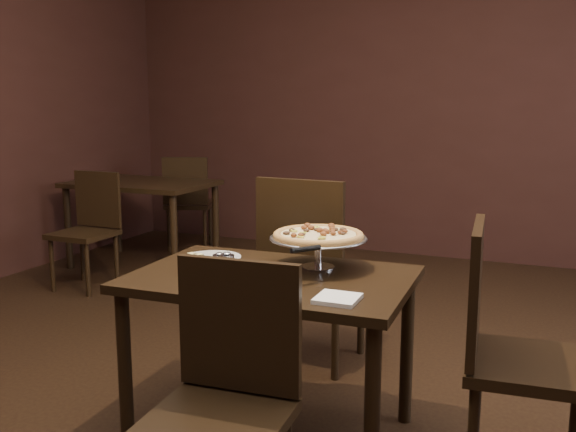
% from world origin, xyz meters
% --- Properties ---
extents(room, '(6.04, 7.04, 2.84)m').
position_xyz_m(room, '(0.06, 0.03, 1.40)').
color(room, black).
rests_on(room, ground).
extents(dining_table, '(1.12, 0.77, 0.68)m').
position_xyz_m(dining_table, '(-0.05, 0.09, 0.59)').
color(dining_table, black).
rests_on(dining_table, ground).
extents(background_table, '(1.14, 0.76, 0.71)m').
position_xyz_m(background_table, '(-2.20, 2.22, 0.62)').
color(background_table, black).
rests_on(background_table, ground).
extents(pizza_stand, '(0.40, 0.40, 0.17)m').
position_xyz_m(pizza_stand, '(0.08, 0.27, 0.82)').
color(pizza_stand, silver).
rests_on(pizza_stand, dining_table).
extents(parmesan_shaker, '(0.05, 0.05, 0.09)m').
position_xyz_m(parmesan_shaker, '(-0.24, 0.01, 0.73)').
color(parmesan_shaker, beige).
rests_on(parmesan_shaker, dining_table).
extents(pepper_flake_shaker, '(0.06, 0.06, 0.10)m').
position_xyz_m(pepper_flake_shaker, '(-0.19, -0.01, 0.73)').
color(pepper_flake_shaker, maroon).
rests_on(pepper_flake_shaker, dining_table).
extents(packet_caddy, '(0.09, 0.09, 0.07)m').
position_xyz_m(packet_caddy, '(-0.35, 0.02, 0.71)').
color(packet_caddy, black).
rests_on(packet_caddy, dining_table).
extents(napkin_stack, '(0.15, 0.15, 0.02)m').
position_xyz_m(napkin_stack, '(0.30, -0.12, 0.69)').
color(napkin_stack, white).
rests_on(napkin_stack, dining_table).
extents(plate_left, '(0.25, 0.25, 0.01)m').
position_xyz_m(plate_left, '(-0.39, 0.22, 0.69)').
color(plate_left, silver).
rests_on(plate_left, dining_table).
extents(plate_near, '(0.24, 0.24, 0.01)m').
position_xyz_m(plate_near, '(0.05, -0.19, 0.69)').
color(plate_near, silver).
rests_on(plate_near, dining_table).
extents(serving_spatula, '(0.17, 0.17, 0.02)m').
position_xyz_m(serving_spatula, '(0.12, 0.03, 0.81)').
color(serving_spatula, silver).
rests_on(serving_spatula, pizza_stand).
extents(chair_far, '(0.49, 0.49, 0.99)m').
position_xyz_m(chair_far, '(-0.16, 0.82, 0.54)').
color(chair_far, black).
rests_on(chair_far, ground).
extents(chair_near, '(0.44, 0.44, 0.88)m').
position_xyz_m(chair_near, '(0.08, -0.54, 0.48)').
color(chair_near, black).
rests_on(chair_near, ground).
extents(chair_side, '(0.47, 0.47, 0.94)m').
position_xyz_m(chair_side, '(0.86, 0.13, 0.51)').
color(chair_side, black).
rests_on(chair_side, ground).
extents(bg_chair_far, '(0.53, 0.53, 0.87)m').
position_xyz_m(bg_chair_far, '(-2.15, 2.85, 0.48)').
color(bg_chair_far, black).
rests_on(bg_chair_far, ground).
extents(bg_chair_near, '(0.40, 0.40, 0.85)m').
position_xyz_m(bg_chair_near, '(-2.19, 1.55, 0.46)').
color(bg_chair_near, black).
rests_on(bg_chair_near, ground).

